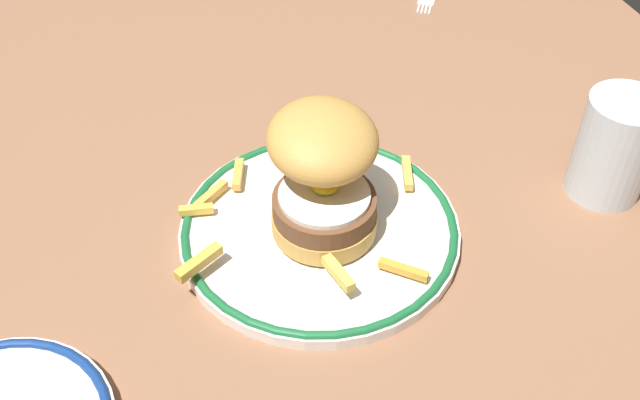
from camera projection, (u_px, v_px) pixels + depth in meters
ground_plane at (261, 264)px, 67.90cm from camera, size 115.10×109.97×4.00cm
dinner_plate at (320, 230)px, 67.06cm from camera, size 25.42×25.42×1.60cm
burger at (323, 174)px, 63.33cm from camera, size 10.18×12.11×11.35cm
fries_pile at (304, 196)px, 67.93cm from camera, size 24.52×19.61×3.00cm
water_glass at (612, 154)px, 69.27cm from camera, size 7.13×7.13×10.42cm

